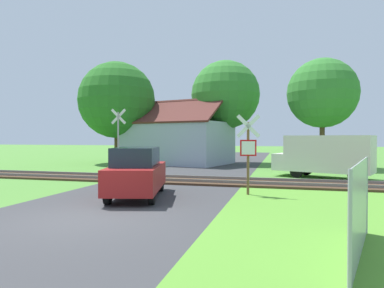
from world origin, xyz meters
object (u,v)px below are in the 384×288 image
Objects in this scene: stop_sign_near at (248,150)px; mail_truck at (325,154)px; parked_car at (137,172)px; tree_center at (225,95)px; tree_left at (117,100)px; crossing_sign_far at (118,137)px; fence_panel at (360,209)px; house at (178,141)px; tree_right at (322,93)px.

stop_sign_near reaches higher than mail_truck.
parked_car is (-7.16, -7.96, -0.34)m from mail_truck.
parked_car is at bearing 12.17° from stop_sign_near.
tree_left is at bearing -165.86° from tree_center.
mail_truck reaches higher than parked_car.
stop_sign_near is 16.30m from tree_center.
tree_center reaches higher than mail_truck.
mail_truck is (6.79, -9.05, -4.43)m from tree_center.
stop_sign_near is 8.94m from crossing_sign_far.
parked_car is at bearing 159.80° from mail_truck.
crossing_sign_far is 14.91m from fence_panel.
house is at bearing -159.54° from tree_center.
tree_center is (-3.39, 15.44, 3.99)m from stop_sign_near.
parked_car is (-7.70, -14.65, -4.38)m from tree_right.
house is at bearing 41.07° from fence_panel.
crossing_sign_far reaches higher than stop_sign_near.
fence_panel is at bearing -52.21° from crossing_sign_far.
stop_sign_near is at bearing -47.42° from tree_left.
house reaches higher than fence_panel.
fence_panel is (6.33, -4.60, -0.04)m from parked_car.
mail_truck is at bearing -53.13° from tree_center.
tree_center is 12.16m from mail_truck.
stop_sign_near is 0.70× the size of parked_car.
house is at bearing 9.23° from tree_left.
crossing_sign_far is 0.39× the size of house.
parked_car is 7.82m from fence_panel.
stop_sign_near is 0.80× the size of crossing_sign_far.
crossing_sign_far is 12.16m from tree_center.
crossing_sign_far reaches higher than parked_car.
stop_sign_near is 0.35× the size of tree_center.
tree_center reaches higher than house.
tree_center is 22.93m from fence_panel.
tree_center is at bearing 34.45° from house.
tree_left is 9.05m from tree_center.
house is 6.15m from tree_left.
stop_sign_near is 14.13m from tree_right.
fence_panel is at bearing 102.09° from stop_sign_near.
stop_sign_near is at bearing 8.80° from parked_car.
crossing_sign_far is 0.44× the size of tree_left.
house reaches higher than mail_truck.
house is at bearing -73.69° from stop_sign_near.
tree_left reaches higher than fence_panel.
tree_left reaches higher than parked_car.
stop_sign_near is at bearing 173.73° from mail_truck.
tree_right is at bearing -117.30° from stop_sign_near.
tree_right is at bearing -17.84° from tree_center.
parked_car is (-0.37, -17.01, -4.78)m from tree_center.
tree_left is 1.97× the size of parked_car.
tree_left is 16.10m from tree_right.
mail_truck is at bearing 11.69° from fence_panel.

